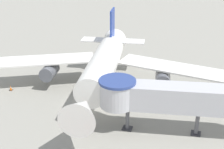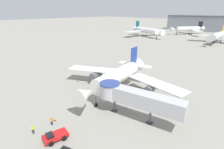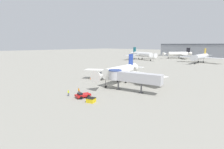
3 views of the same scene
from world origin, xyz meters
name	(u,v)px [view 1 (image 1 of 3)]	position (x,y,z in m)	size (l,w,h in m)	color
ground_plane	(84,108)	(0.00, 0.00, 0.00)	(800.00, 800.00, 0.00)	gray
main_airplane	(103,66)	(1.06, 4.46, 4.32)	(33.65, 26.05, 10.25)	white
jet_bridge	(165,97)	(10.46, -2.13, 4.48)	(16.95, 5.98, 6.16)	#B7B7BC
traffic_cone_port_wing	(11,88)	(-12.14, 1.54, 0.35)	(0.44, 0.44, 0.74)	black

